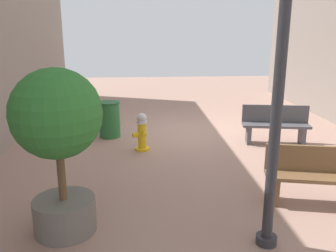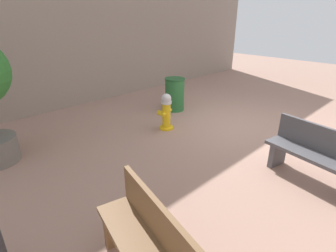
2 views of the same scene
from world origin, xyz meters
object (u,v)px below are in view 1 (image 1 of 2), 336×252
at_px(fire_hydrant, 142,132).
at_px(trash_bin, 109,119).
at_px(street_lamp, 280,72).
at_px(bench_near, 275,124).
at_px(bench_far, 318,175).
at_px(planter_tree, 58,132).

distance_m(fire_hydrant, trash_bin, 1.42).
relative_size(fire_hydrant, street_lamp, 0.24).
height_order(bench_near, trash_bin, bench_near).
distance_m(fire_hydrant, bench_far, 4.07).
xyz_separation_m(bench_near, planter_tree, (4.45, 3.74, 0.97)).
height_order(planter_tree, trash_bin, planter_tree).
distance_m(planter_tree, trash_bin, 4.72).
xyz_separation_m(fire_hydrant, street_lamp, (-1.63, 4.01, 1.86)).
bearing_deg(fire_hydrant, bench_near, -175.30).
xyz_separation_m(bench_near, bench_far, (0.49, 3.19, 0.00)).
distance_m(bench_near, bench_far, 3.23).
bearing_deg(bench_near, fire_hydrant, 4.70).
bearing_deg(bench_near, street_lamp, 68.35).
distance_m(fire_hydrant, bench_near, 3.34).
bearing_deg(fire_hydrant, planter_tree, 72.05).
relative_size(bench_near, trash_bin, 1.78).
relative_size(planter_tree, trash_bin, 2.47).
relative_size(fire_hydrant, bench_near, 0.53).
relative_size(fire_hydrant, trash_bin, 0.95).
bearing_deg(bench_far, fire_hydrant, -45.70).
xyz_separation_m(fire_hydrant, bench_near, (-3.33, -0.27, 0.05)).
xyz_separation_m(bench_near, trash_bin, (4.18, -0.87, -0.02)).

